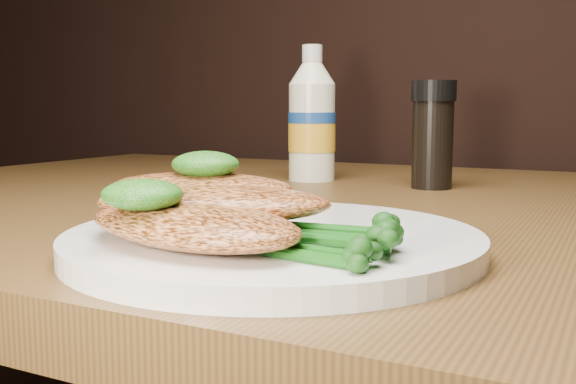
% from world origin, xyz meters
% --- Properties ---
extents(plate, '(0.27, 0.27, 0.01)m').
position_xyz_m(plate, '(0.07, 0.79, 0.76)').
color(plate, white).
rests_on(plate, dining_table).
extents(chicken_front, '(0.17, 0.12, 0.02)m').
position_xyz_m(chicken_front, '(0.04, 0.73, 0.78)').
color(chicken_front, '#D07942').
rests_on(chicken_front, plate).
extents(chicken_mid, '(0.16, 0.12, 0.02)m').
position_xyz_m(chicken_mid, '(0.04, 0.76, 0.78)').
color(chicken_mid, '#D07942').
rests_on(chicken_mid, plate).
extents(chicken_back, '(0.14, 0.09, 0.02)m').
position_xyz_m(chicken_back, '(0.02, 0.79, 0.79)').
color(chicken_back, '#D07942').
rests_on(chicken_back, plate).
extents(pesto_front, '(0.05, 0.05, 0.02)m').
position_xyz_m(pesto_front, '(0.02, 0.72, 0.79)').
color(pesto_front, '#08370B').
rests_on(pesto_front, chicken_front).
extents(pesto_back, '(0.06, 0.05, 0.02)m').
position_xyz_m(pesto_back, '(0.02, 0.79, 0.81)').
color(pesto_back, '#08370B').
rests_on(pesto_back, chicken_back).
extents(broccolini_bundle, '(0.14, 0.11, 0.02)m').
position_xyz_m(broccolini_bundle, '(0.11, 0.75, 0.77)').
color(broccolini_bundle, '#145412').
rests_on(broccolini_bundle, plate).
extents(mayo_bottle, '(0.07, 0.07, 0.17)m').
position_xyz_m(mayo_bottle, '(-0.09, 1.19, 0.83)').
color(mayo_bottle, white).
rests_on(mayo_bottle, dining_table).
extents(pepper_grinder, '(0.06, 0.06, 0.12)m').
position_xyz_m(pepper_grinder, '(0.07, 1.17, 0.81)').
color(pepper_grinder, black).
rests_on(pepper_grinder, dining_table).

